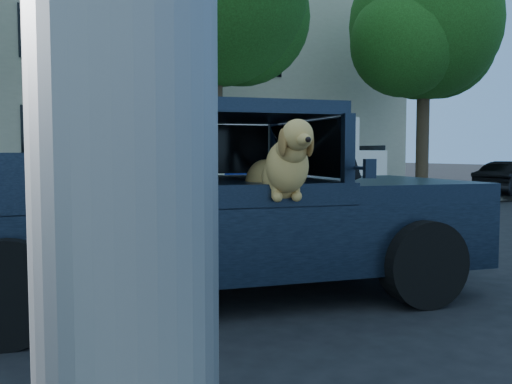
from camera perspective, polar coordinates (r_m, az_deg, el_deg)
ground at (r=5.52m, az=-8.55°, el=-12.68°), size 120.00×120.00×0.00m
far_sidewalk at (r=14.35m, az=-21.75°, el=-2.31°), size 60.00×4.00×0.15m
lane_stripes at (r=9.33m, az=-4.48°, el=-5.72°), size 21.60×0.14×0.01m
street_tree_mid at (r=16.64m, az=-4.12°, el=18.37°), size 6.00×5.20×8.60m
street_tree_right at (r=21.24m, az=16.53°, el=15.05°), size 6.00×5.20×8.60m
building_main at (r=22.19m, az=-16.78°, el=11.40°), size 26.00×6.00×9.00m
pickup_truck at (r=6.24m, az=-5.37°, el=-4.10°), size 6.13×3.50×2.08m
mail_truck at (r=15.57m, az=3.47°, el=2.20°), size 4.86×3.01×2.50m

